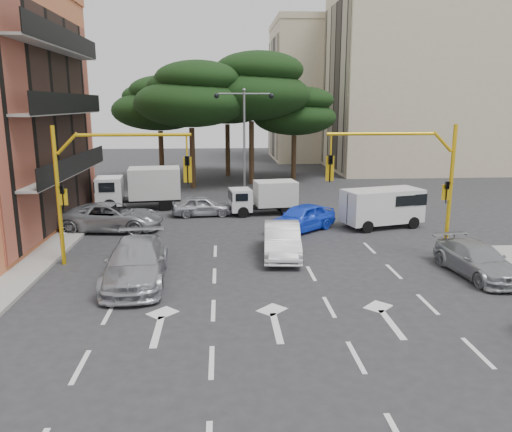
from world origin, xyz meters
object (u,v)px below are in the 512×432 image
Objects in this scene: street_lamp_center at (244,125)px; car_silver_wagon at (136,262)px; box_truck_b at (264,198)px; car_silver_cross_a at (112,217)px; car_silver_parked at (477,260)px; box_truck_a at (140,188)px; car_white_hatch at (282,240)px; car_blue_compact at (302,218)px; car_silver_cross_b at (202,206)px; signal_mast_left at (100,176)px; signal_mast_right at (413,173)px; van_white at (382,208)px.

street_lamp_center reaches higher than car_silver_wagon.
street_lamp_center is at bearing 5.41° from box_truck_b.
box_truck_b reaches higher than car_silver_cross_a.
box_truck_a is (-15.80, 14.51, 0.70)m from car_silver_parked.
car_white_hatch reaches higher than car_silver_parked.
car_silver_cross_a is (-8.80, 5.36, 0.01)m from car_white_hatch.
box_truck_a reaches higher than car_silver_parked.
car_blue_compact is 11.94m from box_truck_a.
car_silver_cross_a reaches higher than car_silver_cross_b.
car_silver_parked is (15.50, -2.67, -3.23)m from signal_mast_left.
signal_mast_right is at bearing -136.55° from box_truck_a.
street_lamp_center is at bearing 64.09° from signal_mast_left.
van_white is at bearing 44.09° from car_white_hatch.
car_white_hatch is at bearing 173.32° from box_truck_b.
car_silver_cross_b is at bearing -48.30° from car_silver_cross_a.
street_lamp_center is 1.40× the size of car_silver_cross_a.
box_truck_a reaches higher than car_silver_cross_a.
street_lamp_center reaches higher than car_white_hatch.
signal_mast_left reaches higher than car_blue_compact.
car_silver_cross_a reaches higher than car_silver_parked.
car_silver_cross_a is 15.13m from van_white.
van_white is at bearing 30.30° from car_silver_wagon.
signal_mast_right is at bearing -1.81° from car_blue_compact.
signal_mast_right is 1.00× the size of signal_mast_left.
box_truck_b is (6.04, 12.04, 0.24)m from car_silver_wagon.
car_white_hatch reaches higher than car_blue_compact.
car_silver_wagon is at bearing -54.97° from signal_mast_left.
street_lamp_center reaches higher than car_silver_cross_a.
box_truck_a reaches higher than car_white_hatch.
car_white_hatch is (-5.73, 0.53, -3.13)m from signal_mast_right.
box_truck_b is at bearing -135.92° from van_white.
box_truck_a is 8.43m from box_truck_b.
car_white_hatch is 1.08× the size of box_truck_b.
car_blue_compact is at bearing -87.86° from car_silver_cross_a.
street_lamp_center is 7.33m from car_silver_cross_b.
box_truck_a is at bearing -127.94° from van_white.
signal_mast_left is 1.08× the size of box_truck_a.
van_white is (14.21, 5.68, -2.77)m from signal_mast_left.
box_truck_a is at bearing 139.59° from signal_mast_right.
street_lamp_center reaches higher than box_truck_b.
car_silver_cross_b is (4.84, 3.39, -0.14)m from car_silver_cross_a.
van_white is (12.45, 8.19, 0.30)m from car_silver_wagon.
car_silver_parked is (7.62, -3.20, -0.10)m from car_white_hatch.
van_white is at bearing -84.10° from car_silver_cross_a.
car_silver_wagon is 1.01× the size of box_truck_a.
signal_mast_left is at bearing 175.29° from box_truck_a.
car_silver_parked is 14.43m from box_truck_b.
car_white_hatch is at bearing 150.92° from car_silver_parked.
car_silver_wagon is (-5.04, -16.52, -4.61)m from street_lamp_center.
car_white_hatch is 1.04× the size of van_white.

